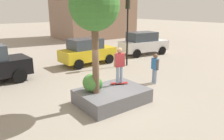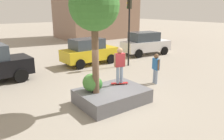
# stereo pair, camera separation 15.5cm
# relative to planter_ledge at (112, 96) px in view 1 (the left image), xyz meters

# --- Properties ---
(ground_plane) EXTENTS (120.00, 120.00, 0.00)m
(ground_plane) POSITION_rel_planter_ledge_xyz_m (-0.06, 0.08, -0.31)
(ground_plane) COLOR #9E9384
(planter_ledge) EXTENTS (2.99, 2.19, 0.62)m
(planter_ledge) POSITION_rel_planter_ledge_xyz_m (0.00, 0.00, 0.00)
(planter_ledge) COLOR slate
(planter_ledge) RESTS_ON ground
(plaza_tree) EXTENTS (1.98, 1.98, 4.59)m
(plaza_tree) POSITION_rel_planter_ledge_xyz_m (-0.77, 0.11, 3.84)
(plaza_tree) COLOR brown
(plaza_tree) RESTS_ON planter_ledge
(boxwood_shrub) EXTENTS (0.78, 0.78, 0.78)m
(boxwood_shrub) POSITION_rel_planter_ledge_xyz_m (-0.82, 0.38, 0.70)
(boxwood_shrub) COLOR #4C8C3D
(boxwood_shrub) RESTS_ON planter_ledge
(hedge_clump) EXTENTS (0.60, 0.60, 0.60)m
(hedge_clump) POSITION_rel_planter_ledge_xyz_m (-0.65, 0.32, 0.61)
(hedge_clump) COLOR #2D6628
(hedge_clump) RESTS_ON planter_ledge
(skateboard) EXTENTS (0.81, 0.55, 0.07)m
(skateboard) POSITION_rel_planter_ledge_xyz_m (0.68, 0.33, 0.37)
(skateboard) COLOR #A51E1E
(skateboard) RESTS_ON planter_ledge
(skateboarder) EXTENTS (0.56, 0.29, 1.69)m
(skateboarder) POSITION_rel_planter_ledge_xyz_m (0.68, 0.33, 1.36)
(skateboarder) COLOR #8C9EB7
(skateboarder) RESTS_ON skateboard
(taxi_cab) EXTENTS (4.26, 2.08, 1.96)m
(taxi_cab) POSITION_rel_planter_ledge_xyz_m (2.76, 6.73, 0.68)
(taxi_cab) COLOR gold
(taxi_cab) RESTS_ON ground
(police_car) EXTENTS (4.66, 2.57, 2.07)m
(police_car) POSITION_rel_planter_ledge_xyz_m (8.72, 6.78, 0.74)
(police_car) COLOR white
(police_car) RESTS_ON ground
(traffic_light_corner) EXTENTS (0.36, 0.37, 4.92)m
(traffic_light_corner) POSITION_rel_planter_ledge_xyz_m (4.88, 4.63, 3.02)
(traffic_light_corner) COLOR black
(traffic_light_corner) RESTS_ON ground
(passerby_with_bag) EXTENTS (0.29, 0.57, 1.71)m
(passerby_with_bag) POSITION_rel_planter_ledge_xyz_m (3.51, 0.66, 0.68)
(passerby_with_bag) COLOR #8C9EB7
(passerby_with_bag) RESTS_ON ground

